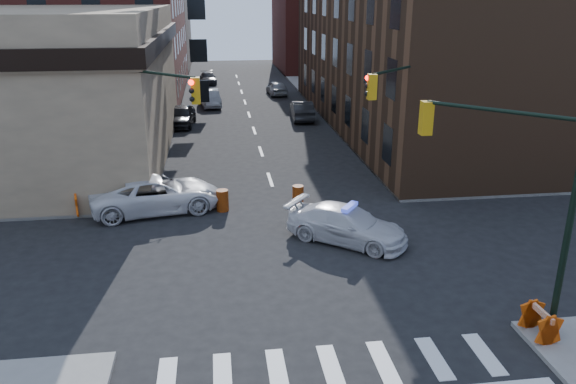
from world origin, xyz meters
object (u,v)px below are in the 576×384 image
object	(u,v)px
police_car	(347,225)
pickup	(157,194)
parked_car_enear	(302,110)
pedestrian_a	(126,170)
pedestrian_b	(100,174)
barrel_road	(298,195)
barricade_se_a	(540,323)
parked_car_wnear	(181,116)
barricade_nw_a	(141,202)
barrel_bank	(222,200)
parked_car_wfar	(210,98)

from	to	relation	value
police_car	pickup	distance (m)	9.35
pickup	parked_car_enear	world-z (taller)	pickup
pedestrian_a	pedestrian_b	xyz separation A→B (m)	(-1.14, -0.83, 0.09)
pedestrian_b	barrel_road	distance (m)	10.16
parked_car_enear	barrel_road	distance (m)	19.71
barrel_road	pickup	bearing A→B (deg)	179.59
pickup	barrel_road	bearing A→B (deg)	-101.79
barricade_se_a	parked_car_wnear	bearing A→B (deg)	19.09
pedestrian_b	police_car	bearing A→B (deg)	-28.37
parked_car_wnear	barricade_nw_a	bearing A→B (deg)	-87.53
police_car	pedestrian_a	distance (m)	12.84
barrel_road	barricade_se_a	world-z (taller)	barricade_se_a
pedestrian_b	barricade_nw_a	distance (m)	3.73
pedestrian_a	barrel_bank	distance (m)	6.27
barrel_road	barricade_nw_a	size ratio (longest dim) A/B	0.80
police_car	barrel_road	size ratio (longest dim) A/B	5.29
pickup	barrel_bank	distance (m)	3.12
pedestrian_a	police_car	bearing A→B (deg)	-4.62
barrel_bank	barricade_se_a	world-z (taller)	barricade_se_a
parked_car_wnear	barrel_road	world-z (taller)	parked_car_wnear
parked_car_wnear	pedestrian_b	world-z (taller)	pedestrian_b
pedestrian_a	parked_car_wnear	bearing A→B (deg)	115.71
parked_car_wnear	barricade_nw_a	size ratio (longest dim) A/B	3.88
pickup	police_car	bearing A→B (deg)	-130.82
police_car	barricade_nw_a	distance (m)	9.84
pedestrian_a	barrel_road	distance (m)	9.33
parked_car_wnear	parked_car_wfar	distance (m)	8.11
police_car	barrel_bank	size ratio (longest dim) A/B	4.98
pickup	barricade_se_a	bearing A→B (deg)	-146.65
pedestrian_b	barrel_road	size ratio (longest dim) A/B	2.02
police_car	parked_car_wfar	distance (m)	31.29
barricade_nw_a	pedestrian_a	bearing A→B (deg)	114.61
pickup	parked_car_wnear	size ratio (longest dim) A/B	1.29
barricade_se_a	barricade_nw_a	xyz separation A→B (m)	(-12.90, 12.03, 0.01)
parked_car_enear	pedestrian_b	xyz separation A→B (m)	(-13.00, -16.82, 0.36)
pickup	pedestrian_b	size ratio (longest dim) A/B	3.11
parked_car_enear	parked_car_wnear	bearing A→B (deg)	8.52
parked_car_enear	barricade_nw_a	xyz separation A→B (m)	(-10.68, -19.69, -0.17)
police_car	barrel_road	bearing A→B (deg)	53.91
parked_car_wfar	barrel_road	bearing A→B (deg)	-87.26
parked_car_wnear	barricade_se_a	size ratio (longest dim) A/B	3.94
police_car	barricade_nw_a	bearing A→B (deg)	101.09
barrel_road	barricade_nw_a	world-z (taller)	barricade_nw_a
parked_car_wfar	barricade_nw_a	world-z (taller)	parked_car_wfar
parked_car_wfar	barricade_nw_a	bearing A→B (deg)	-103.39
police_car	pedestrian_b	size ratio (longest dim) A/B	2.62
barricade_se_a	pedestrian_b	bearing A→B (deg)	43.52
parked_car_enear	barricade_se_a	size ratio (longest dim) A/B	3.93
pedestrian_a	barricade_nw_a	size ratio (longest dim) A/B	1.47
parked_car_enear	pedestrian_b	bearing A→B (deg)	54.88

